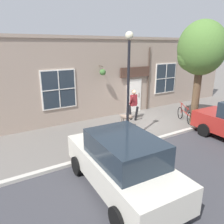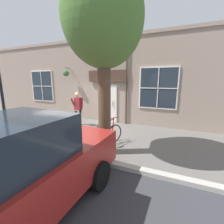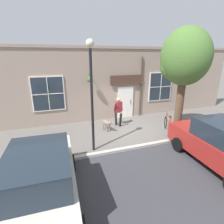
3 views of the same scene
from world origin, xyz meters
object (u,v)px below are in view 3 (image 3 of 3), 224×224
object	(u,v)px
street_lamp	(91,82)
parked_car_mid_block	(224,145)
parked_car_nearest_curb	(41,180)
pedestrian_walking	(118,109)
leaning_bicycle	(168,125)
street_tree_by_curb	(183,60)
dog_on_leash	(107,123)
fire_hydrant	(57,146)

from	to	relation	value
street_lamp	parked_car_mid_block	bearing A→B (deg)	57.42
parked_car_nearest_curb	parked_car_mid_block	size ratio (longest dim) A/B	1.00
street_lamp	pedestrian_walking	bearing A→B (deg)	138.18
pedestrian_walking	parked_car_mid_block	distance (m)	5.53
pedestrian_walking	leaning_bicycle	distance (m)	2.97
parked_car_mid_block	parked_car_nearest_curb	bearing A→B (deg)	-91.64
street_tree_by_curb	parked_car_mid_block	bearing A→B (deg)	-4.88
pedestrian_walking	parked_car_nearest_curb	xyz separation A→B (m)	(4.88, -4.10, -0.19)
pedestrian_walking	dog_on_leash	size ratio (longest dim) A/B	1.72
street_tree_by_curb	parked_car_mid_block	size ratio (longest dim) A/B	1.22
pedestrian_walking	parked_car_mid_block	bearing A→B (deg)	23.75
leaning_bicycle	fire_hydrant	xyz separation A→B (m)	(0.45, -5.95, 0.02)
leaning_bicycle	parked_car_mid_block	xyz separation A→B (m)	(3.35, -0.10, 0.50)
leaning_bicycle	street_lamp	xyz separation A→B (m)	(0.60, -4.39, 2.67)
dog_on_leash	leaning_bicycle	bearing A→B (deg)	69.15
parked_car_mid_block	leaning_bicycle	bearing A→B (deg)	178.35
dog_on_leash	parked_car_mid_block	size ratio (longest dim) A/B	0.23
pedestrian_walking	fire_hydrant	distance (m)	4.28
pedestrian_walking	leaning_bicycle	xyz separation A→B (m)	(1.71, 2.32, -0.69)
street_lamp	fire_hydrant	world-z (taller)	street_lamp
pedestrian_walking	leaning_bicycle	size ratio (longest dim) A/B	1.09
parked_car_nearest_curb	fire_hydrant	xyz separation A→B (m)	(-2.72, 0.47, -0.48)
dog_on_leash	parked_car_nearest_curb	size ratio (longest dim) A/B	0.23
street_lamp	fire_hydrant	distance (m)	3.08
parked_car_nearest_curb	street_lamp	bearing A→B (deg)	141.68
dog_on_leash	street_tree_by_curb	size ratio (longest dim) A/B	0.19
parked_car_nearest_curb	street_tree_by_curb	bearing A→B (deg)	112.99
street_tree_by_curb	parked_car_nearest_curb	bearing A→B (deg)	-67.01
fire_hydrant	leaning_bicycle	bearing A→B (deg)	94.33
dog_on_leash	street_tree_by_curb	xyz separation A→B (m)	(1.59, 3.34, 3.39)
street_tree_by_curb	parked_car_mid_block	world-z (taller)	street_tree_by_curb
dog_on_leash	parked_car_nearest_curb	xyz separation A→B (m)	(4.38, -3.24, 0.42)
pedestrian_walking	parked_car_mid_block	size ratio (longest dim) A/B	0.40
leaning_bicycle	street_tree_by_curb	bearing A→B (deg)	22.58
street_lamp	fire_hydrant	size ratio (longest dim) A/B	6.02
parked_car_mid_block	pedestrian_walking	bearing A→B (deg)	-156.25
dog_on_leash	street_tree_by_curb	bearing A→B (deg)	64.54
pedestrian_walking	fire_hydrant	size ratio (longest dim) A/B	2.30
leaning_bicycle	parked_car_mid_block	bearing A→B (deg)	-1.65
leaning_bicycle	pedestrian_walking	bearing A→B (deg)	-126.35
dog_on_leash	street_lamp	size ratio (longest dim) A/B	0.22
fire_hydrant	dog_on_leash	bearing A→B (deg)	120.98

